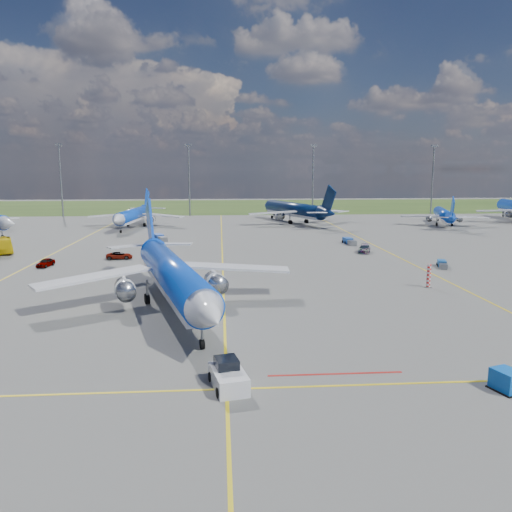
{
  "coord_description": "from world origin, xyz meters",
  "views": [
    {
      "loc": [
        -0.31,
        -52.05,
        14.85
      ],
      "look_at": [
        4.17,
        9.84,
        4.0
      ],
      "focal_mm": 35.0,
      "sensor_mm": 36.0,
      "label": 1
    }
  ],
  "objects": [
    {
      "name": "warning_post",
      "position": [
        26.0,
        8.0,
        1.5
      ],
      "size": [
        0.5,
        0.5,
        3.0
      ],
      "primitive_type": "cylinder",
      "color": "red",
      "rests_on": "ground"
    },
    {
      "name": "baggage_tug_c",
      "position": [
        -12.97,
        52.91,
        0.59
      ],
      "size": [
        3.64,
        5.74,
        1.26
      ],
      "rotation": [
        0.0,
        0.0,
        0.42
      ],
      "color": "#1B42A5",
      "rests_on": "ground"
    },
    {
      "name": "baggage_tug_w",
      "position": [
        33.62,
        20.72,
        0.44
      ],
      "size": [
        2.36,
        4.31,
        0.94
      ],
      "rotation": [
        0.0,
        0.0,
        -0.32
      ],
      "color": "#185094",
      "rests_on": "ground"
    },
    {
      "name": "main_airliner",
      "position": [
        -5.45,
        0.83,
        0.0
      ],
      "size": [
        40.16,
        46.9,
        10.54
      ],
      "primitive_type": null,
      "rotation": [
        0.0,
        0.0,
        0.27
      ],
      "color": "blue",
      "rests_on": "ground"
    },
    {
      "name": "service_car_c",
      "position": [
        25.54,
        34.87,
        0.7
      ],
      "size": [
        3.51,
        5.2,
        1.4
      ],
      "primitive_type": "imported",
      "rotation": [
        0.0,
        0.0,
        -0.35
      ],
      "color": "#999999",
      "rests_on": "ground"
    },
    {
      "name": "baggage_tug_e",
      "position": [
        25.48,
        45.28,
        0.54
      ],
      "size": [
        1.73,
        5.2,
        1.15
      ],
      "rotation": [
        0.0,
        0.0,
        0.07
      ],
      "color": "#1B4BA3",
      "rests_on": "ground"
    },
    {
      "name": "taxiway_lines",
      "position": [
        0.17,
        27.7,
        0.01
      ],
      "size": [
        60.25,
        160.0,
        0.02
      ],
      "color": "yellow",
      "rests_on": "ground"
    },
    {
      "name": "floodlight_masts",
      "position": [
        10.0,
        110.0,
        12.56
      ],
      "size": [
        202.2,
        0.5,
        22.7
      ],
      "color": "slate",
      "rests_on": "ground"
    },
    {
      "name": "service_car_a",
      "position": [
        -27.23,
        25.52,
        0.64
      ],
      "size": [
        2.16,
        3.96,
        1.28
      ],
      "primitive_type": "imported",
      "rotation": [
        0.0,
        0.0,
        -0.18
      ],
      "color": "#999999",
      "rests_on": "ground"
    },
    {
      "name": "grass_strip",
      "position": [
        0.0,
        150.0,
        0.0
      ],
      "size": [
        400.0,
        80.0,
        0.01
      ],
      "primitive_type": "cube",
      "color": "#2D4719",
      "rests_on": "ground"
    },
    {
      "name": "bg_jet_n",
      "position": [
        20.25,
        85.97,
        0.0
      ],
      "size": [
        43.52,
        49.23,
        10.71
      ],
      "primitive_type": null,
      "rotation": [
        0.0,
        0.0,
        3.5
      ],
      "color": "#081B43",
      "rests_on": "ground"
    },
    {
      "name": "uld_container",
      "position": [
        18.93,
        -21.56,
        0.73
      ],
      "size": [
        1.95,
        2.18,
        1.45
      ],
      "primitive_type": "cube",
      "rotation": [
        0.0,
        0.0,
        0.32
      ],
      "color": "blue",
      "rests_on": "ground"
    },
    {
      "name": "ground",
      "position": [
        0.0,
        0.0,
        0.0
      ],
      "size": [
        400.0,
        400.0,
        0.0
      ],
      "primitive_type": "plane",
      "color": "#555553",
      "rests_on": "ground"
    },
    {
      "name": "bg_jet_nnw",
      "position": [
        -22.48,
        77.6,
        0.0
      ],
      "size": [
        30.02,
        37.56,
        9.21
      ],
      "primitive_type": null,
      "rotation": [
        0.0,
        0.0,
        -0.1
      ],
      "color": "blue",
      "rests_on": "ground"
    },
    {
      "name": "service_car_b",
      "position": [
        -17.15,
        31.29,
        0.6
      ],
      "size": [
        4.46,
        2.37,
        1.2
      ],
      "primitive_type": "imported",
      "rotation": [
        0.0,
        0.0,
        1.66
      ],
      "color": "#999999",
      "rests_on": "ground"
    },
    {
      "name": "bg_jet_ne",
      "position": [
        59.55,
        77.42,
        0.0
      ],
      "size": [
        31.6,
        36.53,
        8.12
      ],
      "primitive_type": null,
      "rotation": [
        0.0,
        0.0,
        2.85
      ],
      "color": "blue",
      "rests_on": "ground"
    },
    {
      "name": "pushback_tug",
      "position": [
        0.11,
        -19.6,
        0.77
      ],
      "size": [
        2.88,
        5.73,
        1.9
      ],
      "rotation": [
        0.0,
        0.0,
        0.21
      ],
      "color": "silver",
      "rests_on": "ground"
    }
  ]
}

